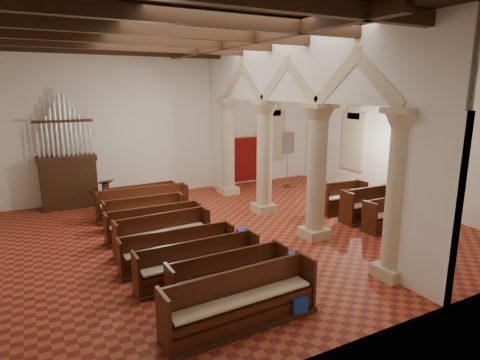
% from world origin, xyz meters
% --- Properties ---
extents(floor, '(14.00, 14.00, 0.00)m').
position_xyz_m(floor, '(0.00, 0.00, 0.00)').
color(floor, '#993F21').
rests_on(floor, ground).
extents(ceiling, '(14.00, 14.00, 0.00)m').
position_xyz_m(ceiling, '(0.00, 0.00, 6.00)').
color(ceiling, black).
rests_on(ceiling, wall_back).
extents(wall_back, '(14.00, 0.02, 6.00)m').
position_xyz_m(wall_back, '(0.00, 6.00, 3.00)').
color(wall_back, white).
rests_on(wall_back, floor).
extents(wall_front, '(14.00, 0.02, 6.00)m').
position_xyz_m(wall_front, '(0.00, -6.00, 3.00)').
color(wall_front, white).
rests_on(wall_front, floor).
extents(wall_right, '(0.02, 12.00, 6.00)m').
position_xyz_m(wall_right, '(7.00, 0.00, 3.00)').
color(wall_right, white).
rests_on(wall_right, floor).
extents(ceiling_beams, '(13.80, 11.80, 0.30)m').
position_xyz_m(ceiling_beams, '(0.00, 0.00, 5.82)').
color(ceiling_beams, '#342110').
rests_on(ceiling_beams, wall_back).
extents(arcade, '(0.90, 11.90, 6.00)m').
position_xyz_m(arcade, '(1.80, 0.00, 3.56)').
color(arcade, '#C3B791').
rests_on(arcade, floor).
extents(window_right_a, '(0.03, 1.00, 2.20)m').
position_xyz_m(window_right_a, '(6.98, -1.50, 2.20)').
color(window_right_a, '#347657').
rests_on(window_right_a, wall_right).
extents(window_right_b, '(0.03, 1.00, 2.20)m').
position_xyz_m(window_right_b, '(6.98, 2.50, 2.20)').
color(window_right_b, '#347657').
rests_on(window_right_b, wall_right).
extents(window_back, '(1.00, 0.03, 2.20)m').
position_xyz_m(window_back, '(5.00, 5.98, 2.20)').
color(window_back, '#347657').
rests_on(window_back, wall_back).
extents(pipe_organ, '(2.10, 0.85, 4.40)m').
position_xyz_m(pipe_organ, '(-4.50, 5.50, 1.37)').
color(pipe_organ, '#342110').
rests_on(pipe_organ, floor).
extents(lectern, '(0.52, 0.54, 1.15)m').
position_xyz_m(lectern, '(-3.29, 4.64, 0.47)').
color(lectern, '#3A1D12').
rests_on(lectern, floor).
extents(dossal_curtain, '(1.80, 0.07, 2.17)m').
position_xyz_m(dossal_curtain, '(3.50, 5.92, 1.17)').
color(dossal_curtain, maroon).
rests_on(dossal_curtain, floor).
extents(processional_banner, '(0.63, 0.80, 2.74)m').
position_xyz_m(processional_banner, '(4.75, 4.29, 0.84)').
color(processional_banner, '#342110').
rests_on(processional_banner, floor).
extents(hymnal_box_a, '(0.35, 0.31, 0.31)m').
position_xyz_m(hymnal_box_a, '(-1.20, -4.83, 0.25)').
color(hymnal_box_a, '#161899').
rests_on(hymnal_box_a, floor).
extents(hymnal_box_b, '(0.33, 0.30, 0.28)m').
position_xyz_m(hymnal_box_b, '(0.01, -2.92, 0.24)').
color(hymnal_box_b, navy).
rests_on(hymnal_box_b, floor).
extents(hymnal_box_c, '(0.36, 0.30, 0.36)m').
position_xyz_m(hymnal_box_c, '(-0.38, -0.95, 0.28)').
color(hymnal_box_c, navy).
rests_on(hymnal_box_c, floor).
extents(tube_heater_a, '(1.11, 0.48, 0.11)m').
position_xyz_m(tube_heater_a, '(-2.00, -3.73, 0.16)').
color(tube_heater_a, silver).
rests_on(tube_heater_a, floor).
extents(tube_heater_b, '(1.09, 0.50, 0.11)m').
position_xyz_m(tube_heater_b, '(-1.63, -3.14, 0.16)').
color(tube_heater_b, white).
rests_on(tube_heater_b, floor).
extents(nave_pew_0, '(3.20, 0.88, 1.10)m').
position_xyz_m(nave_pew_0, '(-2.38, -4.62, 0.36)').
color(nave_pew_0, '#342110').
rests_on(nave_pew_0, floor).
extents(nave_pew_1, '(2.75, 0.72, 1.00)m').
position_xyz_m(nave_pew_1, '(-2.11, -3.52, 0.33)').
color(nave_pew_1, '#342110').
rests_on(nave_pew_1, floor).
extents(nave_pew_2, '(3.03, 0.70, 0.98)m').
position_xyz_m(nave_pew_2, '(-2.42, -2.54, 0.32)').
color(nave_pew_2, '#342110').
rests_on(nave_pew_2, floor).
extents(nave_pew_3, '(2.97, 0.75, 0.96)m').
position_xyz_m(nave_pew_3, '(-2.59, -1.53, 0.32)').
color(nave_pew_3, '#342110').
rests_on(nave_pew_3, floor).
extents(nave_pew_4, '(2.72, 0.86, 1.05)m').
position_xyz_m(nave_pew_4, '(-2.60, -0.34, 0.35)').
color(nave_pew_4, '#342110').
rests_on(nave_pew_4, floor).
extents(nave_pew_5, '(2.91, 0.66, 0.96)m').
position_xyz_m(nave_pew_5, '(-2.54, 0.77, 0.32)').
color(nave_pew_5, '#342110').
rests_on(nave_pew_5, floor).
extents(nave_pew_6, '(2.62, 0.71, 0.98)m').
position_xyz_m(nave_pew_6, '(-2.53, 1.95, 0.32)').
color(nave_pew_6, '#342110').
rests_on(nave_pew_6, floor).
extents(nave_pew_7, '(3.19, 0.81, 1.07)m').
position_xyz_m(nave_pew_7, '(-2.32, 2.93, 0.35)').
color(nave_pew_7, '#342110').
rests_on(nave_pew_7, floor).
extents(nave_pew_8, '(2.65, 0.79, 0.96)m').
position_xyz_m(nave_pew_8, '(-2.18, 3.78, 0.32)').
color(nave_pew_8, '#342110').
rests_on(nave_pew_8, floor).
extents(aisle_pew_0, '(1.76, 0.74, 1.04)m').
position_xyz_m(aisle_pew_0, '(4.33, -2.06, 0.35)').
color(aisle_pew_0, '#342110').
rests_on(aisle_pew_0, floor).
extents(aisle_pew_1, '(2.02, 0.84, 1.14)m').
position_xyz_m(aisle_pew_1, '(4.45, -1.09, 0.39)').
color(aisle_pew_1, '#342110').
rests_on(aisle_pew_1, floor).
extents(aisle_pew_2, '(1.88, 0.80, 1.10)m').
position_xyz_m(aisle_pew_2, '(4.36, 0.12, 0.37)').
color(aisle_pew_2, '#342110').
rests_on(aisle_pew_2, floor).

